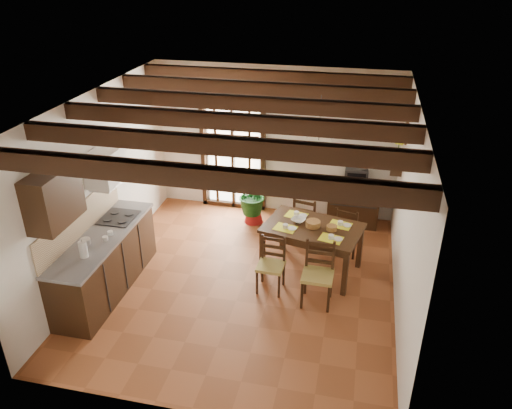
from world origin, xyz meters
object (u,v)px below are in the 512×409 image
(chair_near_right, at_px, (317,285))
(chair_far_left, at_px, (306,228))
(dining_table, at_px, (313,232))
(sideboard, at_px, (353,205))
(potted_plant, at_px, (253,194))
(chair_near_left, at_px, (271,274))
(chair_far_right, at_px, (347,238))
(crt_tv, at_px, (356,176))
(pendant_lamp, at_px, (318,145))
(kitchen_counter, at_px, (105,262))

(chair_near_right, height_order, chair_far_left, chair_near_right)
(dining_table, distance_m, chair_far_left, 0.92)
(chair_near_right, xyz_separation_m, chair_far_left, (-0.36, 1.61, -0.01))
(chair_far_left, bearing_deg, sideboard, -118.24)
(sideboard, xyz_separation_m, potted_plant, (-1.81, -0.33, 0.18))
(chair_near_left, xyz_separation_m, chair_far_right, (1.05, 1.28, 0.01))
(chair_far_left, bearing_deg, crt_tv, -118.43)
(sideboard, bearing_deg, pendant_lamp, -110.13)
(crt_tv, bearing_deg, dining_table, -111.55)
(sideboard, xyz_separation_m, crt_tv, (0.00, -0.01, 0.58))
(chair_far_left, height_order, pendant_lamp, pendant_lamp)
(chair_near_right, height_order, chair_far_right, chair_near_right)
(dining_table, height_order, chair_near_right, chair_near_right)
(chair_near_left, relative_size, crt_tv, 2.02)
(chair_far_left, height_order, chair_far_right, chair_far_left)
(chair_far_left, height_order, crt_tv, crt_tv)
(chair_near_right, distance_m, crt_tv, 2.59)
(chair_far_right, relative_size, potted_plant, 0.43)
(dining_table, bearing_deg, crt_tv, 84.40)
(pendant_lamp, bearing_deg, chair_near_right, -78.74)
(potted_plant, bearing_deg, chair_far_right, -21.78)
(chair_near_left, xyz_separation_m, chair_far_left, (0.34, 1.45, 0.02))
(kitchen_counter, bearing_deg, chair_far_left, 35.65)
(chair_near_left, relative_size, pendant_lamp, 0.99)
(potted_plant, bearing_deg, kitchen_counter, -123.86)
(chair_near_right, xyz_separation_m, chair_far_right, (0.34, 1.45, -0.02))
(sideboard, height_order, potted_plant, potted_plant)
(chair_near_right, xyz_separation_m, pendant_lamp, (-0.18, 0.91, 1.78))
(chair_far_left, relative_size, sideboard, 0.99)
(chair_far_left, bearing_deg, chair_near_right, 115.43)
(chair_far_left, bearing_deg, chair_far_right, 179.53)
(chair_far_right, distance_m, crt_tv, 1.24)
(dining_table, distance_m, pendant_lamp, 1.39)
(potted_plant, bearing_deg, chair_near_left, -70.25)
(chair_far_right, height_order, potted_plant, potted_plant)
(crt_tv, bearing_deg, kitchen_counter, -143.72)
(chair_near_right, distance_m, pendant_lamp, 2.01)
(chair_near_right, distance_m, potted_plant, 2.59)
(kitchen_counter, distance_m, crt_tv, 4.51)
(crt_tv, distance_m, potted_plant, 1.88)
(sideboard, xyz_separation_m, pendant_lamp, (-0.57, -1.57, 1.69))
(crt_tv, bearing_deg, potted_plant, -172.63)
(pendant_lamp, bearing_deg, dining_table, -90.00)
(chair_near_left, relative_size, sideboard, 0.92)
(sideboard, relative_size, crt_tv, 2.20)
(chair_far_left, xyz_separation_m, potted_plant, (-1.06, 0.54, 0.29))
(dining_table, relative_size, chair_near_left, 1.94)
(dining_table, bearing_deg, chair_far_left, 116.03)
(kitchen_counter, bearing_deg, chair_far_right, 27.56)
(dining_table, distance_m, chair_near_right, 0.91)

